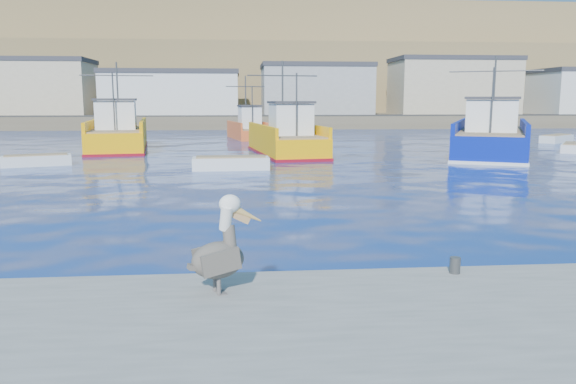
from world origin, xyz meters
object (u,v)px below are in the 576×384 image
object	(u,v)px
skiff_mid	(231,164)
skiff_far	(556,139)
pelican	(221,252)
skiff_left	(37,161)
boat_orange	(248,129)
trawler_blue	(491,139)
trawler_yellow_a	(118,135)
trawler_yellow_b	(287,140)
skiff_extra	(572,148)

from	to	relation	value
skiff_mid	skiff_far	xyz separation A→B (m)	(28.08, 16.92, -0.01)
pelican	skiff_left	bearing A→B (deg)	115.15
skiff_left	skiff_mid	size ratio (longest dim) A/B	0.94
skiff_left	skiff_far	size ratio (longest dim) A/B	0.98
boat_orange	skiff_mid	xyz separation A→B (m)	(-1.34, -23.86, -0.70)
skiff_left	trawler_blue	bearing A→B (deg)	6.97
trawler_yellow_a	trawler_blue	xyz separation A→B (m)	(25.66, -6.94, 0.04)
skiff_mid	boat_orange	bearing A→B (deg)	86.79
boat_orange	pelican	distance (m)	44.73
skiff_far	skiff_mid	bearing A→B (deg)	-148.93
trawler_yellow_b	pelican	world-z (taller)	trawler_yellow_b
trawler_yellow_a	trawler_yellow_b	distance (m)	13.17
trawler_yellow_a	skiff_extra	distance (m)	33.06
skiff_left	pelican	distance (m)	26.02
trawler_blue	boat_orange	distance (m)	23.75
skiff_mid	pelican	xyz separation A→B (m)	(0.11, -20.85, 0.92)
skiff_extra	pelican	bearing A→B (deg)	-129.59
trawler_yellow_b	skiff_far	distance (m)	25.97
pelican	trawler_blue	bearing A→B (deg)	57.73
trawler_yellow_a	boat_orange	xyz separation A→B (m)	(9.86, 10.80, -0.09)
trawler_yellow_a	pelican	world-z (taller)	trawler_yellow_a
trawler_blue	skiff_extra	distance (m)	7.40
trawler_blue	skiff_far	bearing A→B (deg)	44.60
trawler_yellow_b	skiff_extra	world-z (taller)	trawler_yellow_b
trawler_blue	skiff_left	distance (m)	28.30
trawler_yellow_b	pelican	xyz separation A→B (m)	(-3.57, -28.94, 0.21)
skiff_far	trawler_blue	bearing A→B (deg)	-135.40
trawler_yellow_b	skiff_mid	world-z (taller)	trawler_yellow_b
trawler_yellow_b	trawler_blue	xyz separation A→B (m)	(13.46, -1.97, 0.12)
skiff_left	skiff_extra	bearing A→B (deg)	9.00
skiff_left	skiff_mid	xyz separation A→B (m)	(10.94, -2.69, 0.03)
skiff_mid	skiff_extra	world-z (taller)	skiff_mid
trawler_yellow_a	skiff_far	xyz separation A→B (m)	(36.61, 3.86, -0.79)
trawler_blue	skiff_left	xyz separation A→B (m)	(-28.08, -3.43, -0.85)
skiff_far	skiff_extra	bearing A→B (deg)	-114.30
trawler_yellow_a	trawler_yellow_b	size ratio (longest dim) A/B	1.14
trawler_yellow_a	trawler_blue	size ratio (longest dim) A/B	0.93
skiff_mid	skiff_far	bearing A→B (deg)	31.07
skiff_mid	trawler_yellow_b	bearing A→B (deg)	65.59
pelican	skiff_far	bearing A→B (deg)	53.47
trawler_yellow_b	skiff_far	world-z (taller)	trawler_yellow_b
trawler_yellow_a	trawler_yellow_b	xyz separation A→B (m)	(12.20, -4.97, -0.08)
boat_orange	trawler_yellow_b	bearing A→B (deg)	-81.57
trawler_yellow_b	skiff_mid	xyz separation A→B (m)	(-3.67, -8.09, -0.71)
trawler_yellow_a	skiff_left	distance (m)	10.68
skiff_left	skiff_far	xyz separation A→B (m)	(39.02, 14.23, 0.02)
boat_orange	skiff_far	world-z (taller)	boat_orange
trawler_yellow_b	trawler_blue	distance (m)	13.61
skiff_mid	trawler_yellow_a	bearing A→B (deg)	123.12
trawler_yellow_a	trawler_blue	distance (m)	26.58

